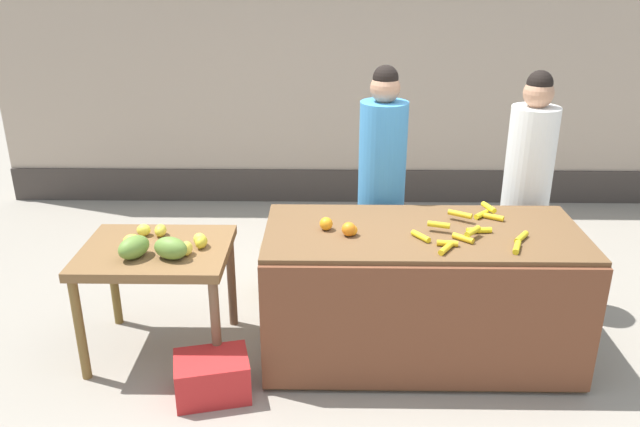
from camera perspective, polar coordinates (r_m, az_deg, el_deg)
ground_plane at (r=4.45m, az=4.22°, el=-12.10°), size 24.00×24.00×0.00m
market_wall_back at (r=6.70m, az=3.22°, el=14.33°), size 7.44×0.23×3.26m
fruit_stall_counter at (r=4.23m, az=8.94°, el=-7.13°), size 2.00×0.91×0.89m
side_table_wooden at (r=4.25m, az=-14.43°, el=-4.22°), size 0.94×0.76×0.76m
banana_bunch_pile at (r=4.05m, az=13.46°, el=-1.41°), size 0.72×0.73×0.07m
orange_pile at (r=3.94m, az=1.92°, el=-1.25°), size 0.24×0.18×0.09m
mango_papaya_pile at (r=4.10m, az=-14.36°, el=-2.73°), size 0.55×0.52×0.14m
vendor_woman_blue_shirt at (r=4.66m, az=5.52°, el=2.13°), size 0.34×0.34×1.81m
vendor_woman_white_shirt at (r=4.88m, az=17.96°, el=1.84°), size 0.34×0.34×1.78m
produce_crate at (r=4.03m, az=-9.64°, el=-14.21°), size 0.50×0.41×0.26m
produce_sack at (r=5.01m, az=-3.70°, el=-4.16°), size 0.42×0.45×0.56m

